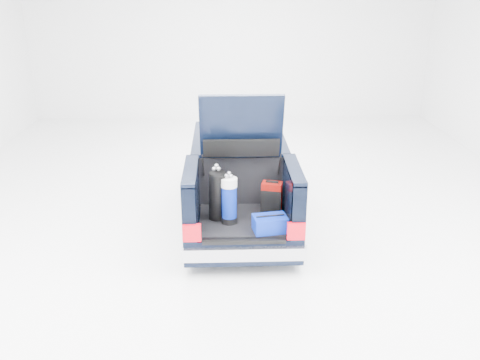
{
  "coord_description": "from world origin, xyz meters",
  "views": [
    {
      "loc": [
        -0.29,
        -8.55,
        4.05
      ],
      "look_at": [
        0.0,
        -0.5,
        0.85
      ],
      "focal_mm": 38.0,
      "sensor_mm": 36.0,
      "label": 1
    }
  ],
  "objects_px": {
    "car": "(239,177)",
    "red_suitcase": "(272,197)",
    "blue_golf_bag": "(229,200)",
    "blue_duffel": "(270,224)",
    "black_golf_bag": "(217,196)"
  },
  "relations": [
    {
      "from": "black_golf_bag",
      "to": "blue_golf_bag",
      "type": "distance_m",
      "value": 0.21
    },
    {
      "from": "blue_golf_bag",
      "to": "blue_duffel",
      "type": "bearing_deg",
      "value": -3.01
    },
    {
      "from": "car",
      "to": "blue_duffel",
      "type": "xyz_separation_m",
      "value": [
        0.39,
        -2.01,
        0.04
      ]
    },
    {
      "from": "car",
      "to": "blue_golf_bag",
      "type": "relative_size",
      "value": 5.69
    },
    {
      "from": "red_suitcase",
      "to": "blue_duffel",
      "type": "xyz_separation_m",
      "value": [
        -0.09,
        -0.67,
        -0.13
      ]
    },
    {
      "from": "blue_golf_bag",
      "to": "red_suitcase",
      "type": "bearing_deg",
      "value": 52.61
    },
    {
      "from": "red_suitcase",
      "to": "blue_duffel",
      "type": "height_order",
      "value": "red_suitcase"
    },
    {
      "from": "red_suitcase",
      "to": "blue_golf_bag",
      "type": "height_order",
      "value": "blue_golf_bag"
    },
    {
      "from": "car",
      "to": "red_suitcase",
      "type": "relative_size",
      "value": 8.99
    },
    {
      "from": "car",
      "to": "black_golf_bag",
      "type": "xyz_separation_m",
      "value": [
        -0.38,
        -1.6,
        0.33
      ]
    },
    {
      "from": "car",
      "to": "black_golf_bag",
      "type": "relative_size",
      "value": 5.21
    },
    {
      "from": "black_golf_bag",
      "to": "blue_duffel",
      "type": "distance_m",
      "value": 0.92
    },
    {
      "from": "black_golf_bag",
      "to": "car",
      "type": "bearing_deg",
      "value": 60.85
    },
    {
      "from": "black_golf_bag",
      "to": "blue_duffel",
      "type": "height_order",
      "value": "black_golf_bag"
    },
    {
      "from": "car",
      "to": "red_suitcase",
      "type": "distance_m",
      "value": 1.43
    }
  ]
}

